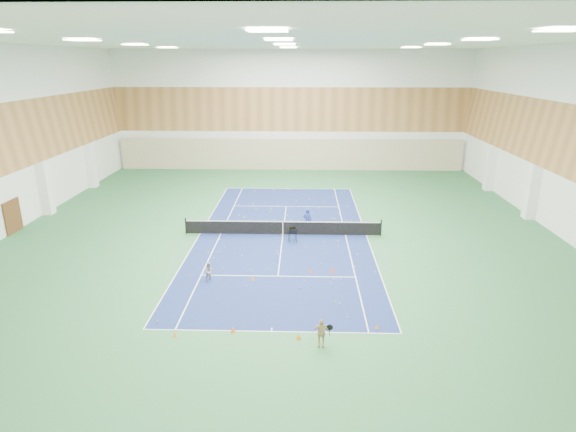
{
  "coord_description": "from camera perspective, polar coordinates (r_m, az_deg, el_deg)",
  "views": [
    {
      "loc": [
        1.25,
        -29.69,
        10.96
      ],
      "look_at": [
        0.41,
        -2.15,
        2.0
      ],
      "focal_mm": 30.0,
      "sensor_mm": 36.0,
      "label": 1
    }
  ],
  "objects": [
    {
      "name": "ground",
      "position": [
        31.68,
        -0.61,
        -2.23
      ],
      "size": [
        40.0,
        40.0,
        0.0
      ],
      "primitive_type": "plane",
      "color": "#2C673A",
      "rests_on": "ground"
    },
    {
      "name": "room_shell",
      "position": [
        30.13,
        -0.65,
        8.54
      ],
      "size": [
        36.0,
        40.0,
        12.0
      ],
      "primitive_type": null,
      "color": "white",
      "rests_on": "ground"
    },
    {
      "name": "wood_cladding",
      "position": [
        29.87,
        -0.67,
        12.32
      ],
      "size": [
        36.0,
        40.0,
        8.0
      ],
      "primitive_type": null,
      "color": "#AE7540",
      "rests_on": "room_shell"
    },
    {
      "name": "ceiling_light_grid",
      "position": [
        29.73,
        -0.7,
        19.86
      ],
      "size": [
        21.4,
        25.4,
        0.06
      ],
      "primitive_type": null,
      "color": "white",
      "rests_on": "room_shell"
    },
    {
      "name": "court_surface",
      "position": [
        31.67,
        -0.61,
        -2.22
      ],
      "size": [
        10.97,
        23.77,
        0.01
      ],
      "primitive_type": "cube",
      "color": "navy",
      "rests_on": "ground"
    },
    {
      "name": "tennis_balls_scatter",
      "position": [
        31.66,
        -0.61,
        -2.15
      ],
      "size": [
        10.57,
        22.77,
        0.07
      ],
      "primitive_type": null,
      "color": "#D9F429",
      "rests_on": "ground"
    },
    {
      "name": "tennis_net",
      "position": [
        31.49,
        -0.62,
        -1.29
      ],
      "size": [
        12.8,
        0.1,
        1.1
      ],
      "primitive_type": null,
      "color": "black",
      "rests_on": "ground"
    },
    {
      "name": "back_curtain",
      "position": [
        50.34,
        0.31,
        7.3
      ],
      "size": [
        35.4,
        0.16,
        3.2
      ],
      "primitive_type": "cube",
      "color": "#C6B793",
      "rests_on": "ground"
    },
    {
      "name": "door_left_b",
      "position": [
        36.69,
        -29.83,
        -0.03
      ],
      "size": [
        0.08,
        1.8,
        2.2
      ],
      "primitive_type": "cube",
      "color": "#593319",
      "rests_on": "ground"
    },
    {
      "name": "coach",
      "position": [
        31.95,
        2.31,
        -0.52
      ],
      "size": [
        0.66,
        0.51,
        1.63
      ],
      "primitive_type": "imported",
      "rotation": [
        0.0,
        0.0,
        2.92
      ],
      "color": "navy",
      "rests_on": "ground"
    },
    {
      "name": "child_court",
      "position": [
        25.4,
        -9.3,
        -6.5
      ],
      "size": [
        0.64,
        0.6,
        1.05
      ],
      "primitive_type": "imported",
      "rotation": [
        0.0,
        0.0,
        0.54
      ],
      "color": "gray",
      "rests_on": "ground"
    },
    {
      "name": "child_apron",
      "position": [
        19.76,
        3.93,
        -13.65
      ],
      "size": [
        0.73,
        0.36,
        1.2
      ],
      "primitive_type": "imported",
      "rotation": [
        0.0,
        0.0,
        -0.09
      ],
      "color": "tan",
      "rests_on": "ground"
    },
    {
      "name": "ball_cart",
      "position": [
        30.31,
        0.55,
        -2.26
      ],
      "size": [
        0.61,
        0.61,
        0.92
      ],
      "primitive_type": null,
      "rotation": [
        0.0,
        0.0,
        0.17
      ],
      "color": "black",
      "rests_on": "ground"
    },
    {
      "name": "cone_svc_a",
      "position": [
        26.14,
        -9.42,
        -6.8
      ],
      "size": [
        0.18,
        0.18,
        0.2
      ],
      "primitive_type": "cone",
      "color": "#E6400C",
      "rests_on": "ground"
    },
    {
      "name": "cone_svc_b",
      "position": [
        25.38,
        -4.27,
        -7.34
      ],
      "size": [
        0.21,
        0.21,
        0.23
      ],
      "primitive_type": "cone",
      "color": "orange",
      "rests_on": "ground"
    },
    {
      "name": "cone_svc_c",
      "position": [
        26.18,
        2.65,
        -6.49
      ],
      "size": [
        0.2,
        0.2,
        0.22
      ],
      "primitive_type": "cone",
      "color": "#D8580B",
      "rests_on": "ground"
    },
    {
      "name": "cone_svc_d",
      "position": [
        26.28,
        5.3,
        -6.42
      ],
      "size": [
        0.23,
        0.23,
        0.25
      ],
      "primitive_type": "cone",
      "color": "#F4480C",
      "rests_on": "ground"
    },
    {
      "name": "cone_base_a",
      "position": [
        21.12,
        -13.25,
        -13.47
      ],
      "size": [
        0.18,
        0.18,
        0.2
      ],
      "primitive_type": "cone",
      "color": "orange",
      "rests_on": "ground"
    },
    {
      "name": "cone_base_b",
      "position": [
        20.98,
        -6.53,
        -13.23
      ],
      "size": [
        0.22,
        0.22,
        0.24
      ],
      "primitive_type": "cone",
      "color": "#DE590B",
      "rests_on": "ground"
    },
    {
      "name": "cone_base_c",
      "position": [
        20.41,
        1.24,
        -14.06
      ],
      "size": [
        0.23,
        0.23,
        0.25
      ],
      "primitive_type": "cone",
      "color": "orange",
      "rests_on": "ground"
    },
    {
      "name": "cone_base_d",
      "position": [
        21.48,
        10.55,
        -12.73
      ],
      "size": [
        0.17,
        0.17,
        0.19
      ],
      "primitive_type": "cone",
      "color": "orange",
      "rests_on": "ground"
    }
  ]
}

